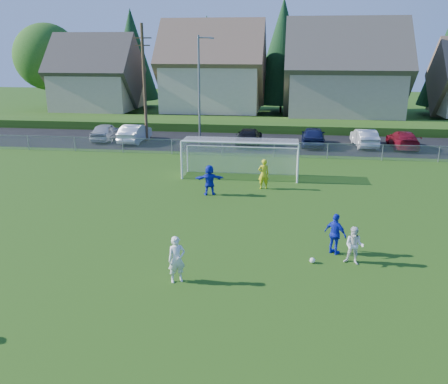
{
  "coord_description": "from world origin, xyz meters",
  "views": [
    {
      "loc": [
        2.89,
        -13.66,
        8.14
      ],
      "look_at": [
        0.0,
        8.0,
        1.4
      ],
      "focal_mm": 38.0,
      "sensor_mm": 36.0,
      "label": 1
    }
  ],
  "objects": [
    {
      "name": "soccer_ball",
      "position": [
        4.09,
        3.59,
        0.11
      ],
      "size": [
        0.22,
        0.22,
        0.22
      ],
      "primitive_type": "sphere",
      "color": "white",
      "rests_on": "ground"
    },
    {
      "name": "car_a",
      "position": [
        -13.26,
        26.83,
        0.77
      ],
      "size": [
        2.1,
        4.62,
        1.54
      ],
      "primitive_type": "imported",
      "rotation": [
        0.0,
        0.0,
        3.2
      ],
      "color": "#B1B3B9",
      "rests_on": "ground"
    },
    {
      "name": "car_f",
      "position": [
        9.42,
        27.06,
        0.75
      ],
      "size": [
        1.88,
        4.63,
        1.49
      ],
      "primitive_type": "imported",
      "rotation": [
        0.0,
        0.0,
        3.21
      ],
      "color": "silver",
      "rests_on": "ground"
    },
    {
      "name": "car_d",
      "position": [
        -0.3,
        26.45,
        0.72
      ],
      "size": [
        2.05,
        4.95,
        1.43
      ],
      "primitive_type": "imported",
      "rotation": [
        0.0,
        0.0,
        3.13
      ],
      "color": "black",
      "rests_on": "ground"
    },
    {
      "name": "asphalt_lot",
      "position": [
        0.0,
        27.5,
        0.01
      ],
      "size": [
        60.0,
        60.0,
        0.0
      ],
      "primitive_type": "plane",
      "color": "black",
      "rests_on": "ground"
    },
    {
      "name": "chainlink_fence",
      "position": [
        0.0,
        22.0,
        0.63
      ],
      "size": [
        52.06,
        0.06,
        1.2
      ],
      "color": "gray",
      "rests_on": "ground"
    },
    {
      "name": "player_blue_a",
      "position": [
        5.01,
        4.61,
        0.86
      ],
      "size": [
        1.04,
        0.95,
        1.71
      ],
      "primitive_type": "imported",
      "rotation": [
        0.0,
        0.0,
        2.46
      ],
      "color": "#1424C1",
      "rests_on": "ground"
    },
    {
      "name": "player_white_a",
      "position": [
        -0.83,
        1.4,
        0.86
      ],
      "size": [
        0.75,
        0.66,
        1.72
      ],
      "primitive_type": "imported",
      "rotation": [
        0.0,
        0.0,
        0.49
      ],
      "color": "white",
      "rests_on": "ground"
    },
    {
      "name": "car_g",
      "position": [
        12.5,
        26.88,
        0.71
      ],
      "size": [
        2.0,
        4.89,
        1.42
      ],
      "primitive_type": "imported",
      "rotation": [
        0.0,
        0.0,
        3.14
      ],
      "color": "maroon",
      "rests_on": "ground"
    },
    {
      "name": "grass_embankment",
      "position": [
        0.0,
        35.0,
        0.4
      ],
      "size": [
        70.0,
        6.0,
        0.8
      ],
      "primitive_type": "cube",
      "color": "#1E420F",
      "rests_on": "ground"
    },
    {
      "name": "utility_pole",
      "position": [
        -9.5,
        27.0,
        5.15
      ],
      "size": [
        1.6,
        0.26,
        10.0
      ],
      "color": "#473321",
      "rests_on": "ground"
    },
    {
      "name": "player_blue_b",
      "position": [
        -1.35,
        11.9,
        0.87
      ],
      "size": [
        1.69,
        0.82,
        1.74
      ],
      "primitive_type": "imported",
      "rotation": [
        0.0,
        0.0,
        3.34
      ],
      "color": "#1424C1",
      "rests_on": "ground"
    },
    {
      "name": "player_white_b",
      "position": [
        5.65,
        3.73,
        0.76
      ],
      "size": [
        0.87,
        0.77,
        1.52
      ],
      "primitive_type": "imported",
      "rotation": [
        0.0,
        0.0,
        -0.3
      ],
      "color": "white",
      "rests_on": "ground"
    },
    {
      "name": "tree_row",
      "position": [
        1.04,
        48.74,
        6.91
      ],
      "size": [
        65.98,
        12.36,
        13.8
      ],
      "color": "#382616",
      "rests_on": "ground"
    },
    {
      "name": "streetlight",
      "position": [
        -4.45,
        26.0,
        4.84
      ],
      "size": [
        1.38,
        0.18,
        9.0
      ],
      "color": "slate",
      "rests_on": "ground"
    },
    {
      "name": "ground",
      "position": [
        0.0,
        0.0,
        0.0
      ],
      "size": [
        160.0,
        160.0,
        0.0
      ],
      "primitive_type": "plane",
      "color": "#193D0C",
      "rests_on": "ground"
    },
    {
      "name": "car_e",
      "position": [
        5.13,
        26.79,
        0.82
      ],
      "size": [
        2.09,
        4.88,
        1.64
      ],
      "primitive_type": "imported",
      "rotation": [
        0.0,
        0.0,
        3.11
      ],
      "color": "#11173D",
      "rests_on": "ground"
    },
    {
      "name": "houses_row",
      "position": [
        1.97,
        42.46,
        7.33
      ],
      "size": [
        53.9,
        11.45,
        13.27
      ],
      "color": "tan",
      "rests_on": "ground"
    },
    {
      "name": "goalkeeper",
      "position": [
        1.63,
        13.51,
        0.9
      ],
      "size": [
        0.75,
        0.59,
        1.79
      ],
      "primitive_type": "imported",
      "rotation": [
        0.0,
        0.0,
        3.42
      ],
      "color": "yellow",
      "rests_on": "ground"
    },
    {
      "name": "soccer_goal",
      "position": [
        0.0,
        16.05,
        1.63
      ],
      "size": [
        7.42,
        1.9,
        2.5
      ],
      "color": "white",
      "rests_on": "ground"
    },
    {
      "name": "car_b",
      "position": [
        -10.4,
        26.4,
        0.79
      ],
      "size": [
        1.8,
        4.83,
        1.58
      ],
      "primitive_type": "imported",
      "rotation": [
        0.0,
        0.0,
        3.11
      ],
      "color": "white",
      "rests_on": "ground"
    }
  ]
}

